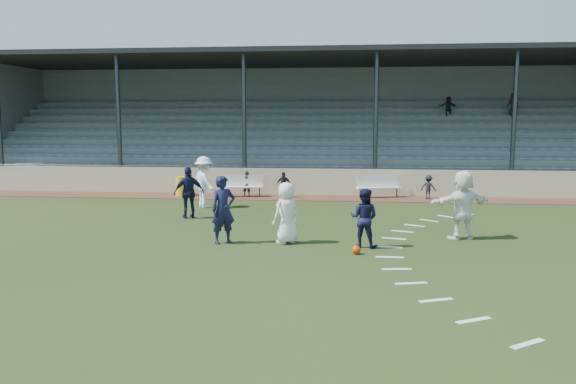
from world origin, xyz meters
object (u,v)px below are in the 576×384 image
object	(u,v)px
football	(356,250)
player_white_lead	(287,213)
player_navy_lead	(223,210)
bench_right	(379,184)
bench_left	(241,184)
trash_bin	(182,186)

from	to	relation	value
football	player_white_lead	bearing A→B (deg)	150.33
football	player_navy_lead	world-z (taller)	player_navy_lead
bench_right	player_navy_lead	distance (m)	10.90
bench_right	player_navy_lead	bearing A→B (deg)	-133.21
bench_right	football	distance (m)	10.75
bench_left	bench_right	xyz separation A→B (m)	(6.10, 0.40, 0.00)
bench_left	player_white_lead	size ratio (longest dim) A/B	1.19
trash_bin	football	size ratio (longest dim) A/B	3.78
trash_bin	player_navy_lead	world-z (taller)	player_navy_lead
bench_left	bench_right	world-z (taller)	same
bench_left	football	distance (m)	11.43
bench_right	trash_bin	bearing A→B (deg)	165.27
bench_right	football	world-z (taller)	bench_right
bench_right	player_navy_lead	size ratio (longest dim) A/B	1.07
trash_bin	football	world-z (taller)	trash_bin
football	bench_left	bearing A→B (deg)	115.81
bench_left	trash_bin	bearing A→B (deg)	167.08
player_white_lead	player_navy_lead	xyz separation A→B (m)	(-1.76, -0.19, 0.09)
football	player_navy_lead	bearing A→B (deg)	166.11
bench_left	football	bearing A→B (deg)	-75.77
bench_left	trash_bin	distance (m)	2.75
bench_left	football	size ratio (longest dim) A/B	9.01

